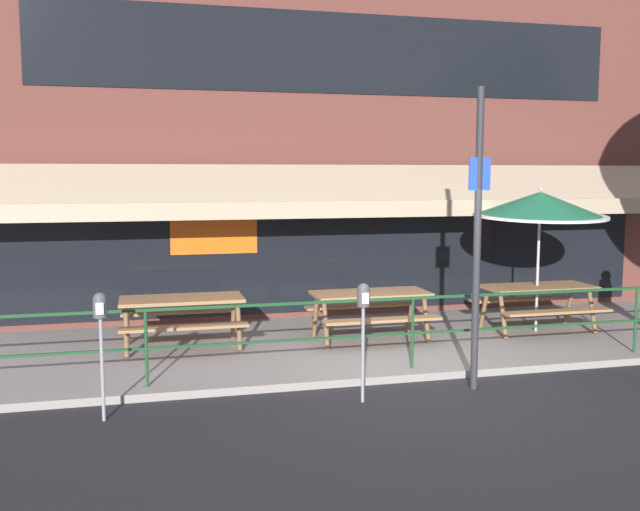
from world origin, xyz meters
name	(u,v)px	position (x,y,z in m)	size (l,w,h in m)	color
ground_plane	(420,382)	(0.00, 0.00, 0.00)	(120.00, 120.00, 0.00)	#232326
patio_deck	(372,343)	(0.00, 2.00, 0.05)	(15.00, 4.00, 0.10)	gray
restaurant_building	(335,134)	(0.00, 4.22, 3.41)	(15.00, 1.60, 6.87)	brown
patio_railing	(413,317)	(0.00, 0.30, 0.80)	(13.84, 0.04, 0.97)	#194723
picnic_table_left	(182,308)	(-2.92, 2.16, 0.71)	(1.80, 1.42, 0.76)	#997047
picnic_table_centre	(370,302)	(-0.05, 1.96, 0.71)	(1.80, 1.42, 0.76)	#997047
picnic_table_right	(538,295)	(2.82, 1.89, 0.71)	(1.80, 1.42, 0.76)	#997047
patio_umbrella_right	(540,205)	(2.82, 1.93, 2.18)	(2.14, 2.14, 2.38)	#B7B2A8
parking_meter_near	(100,318)	(-3.92, -0.54, 1.15)	(0.15, 0.16, 1.42)	gray
parking_meter_far	(363,307)	(-0.98, -0.62, 1.15)	(0.15, 0.16, 1.42)	gray
street_sign_pole	(477,237)	(0.53, -0.45, 1.92)	(0.28, 0.09, 3.73)	#2D2D33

